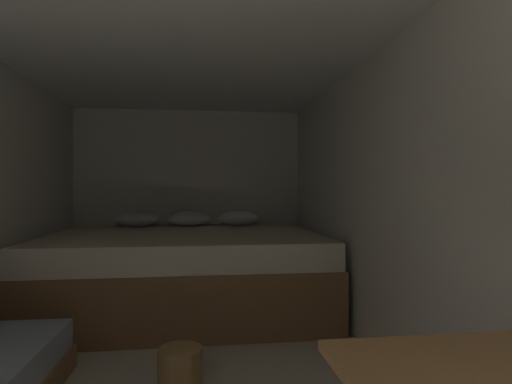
# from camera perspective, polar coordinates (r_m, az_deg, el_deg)

# --- Properties ---
(wall_back) EXTENTS (2.78, 0.05, 2.12)m
(wall_back) POSITION_cam_1_polar(r_m,az_deg,el_deg) (5.14, -9.08, -0.83)
(wall_back) COLOR silver
(wall_back) RESTS_ON ground
(wall_right) EXTENTS (0.05, 5.39, 2.12)m
(wall_right) POSITION_cam_1_polar(r_m,az_deg,el_deg) (2.71, 19.34, -1.88)
(wall_right) COLOR silver
(wall_right) RESTS_ON ground
(ceiling_slab) EXTENTS (2.78, 5.39, 0.05)m
(ceiling_slab) POSITION_cam_1_polar(r_m,az_deg,el_deg) (2.61, -10.93, 22.43)
(ceiling_slab) COLOR white
(ceiling_slab) RESTS_ON wall_left
(bed) EXTENTS (2.56, 1.94, 0.92)m
(bed) POSITION_cam_1_polar(r_m,az_deg,el_deg) (4.19, -9.48, -10.51)
(bed) COLOR brown
(bed) RESTS_ON ground
(wicker_basket) EXTENTS (0.27, 0.27, 0.21)m
(wicker_basket) POSITION_cam_1_polar(r_m,az_deg,el_deg) (2.76, -10.29, -22.28)
(wicker_basket) COLOR olive
(wicker_basket) RESTS_ON ground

